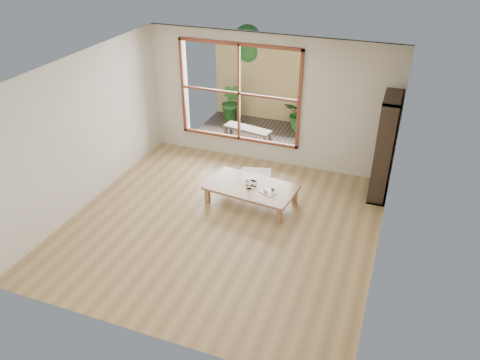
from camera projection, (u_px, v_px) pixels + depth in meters
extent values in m
plane|color=tan|center=(222.00, 224.00, 7.83)|extent=(5.00, 5.00, 0.00)
cube|color=#A4754F|center=(251.00, 187.00, 8.24)|extent=(1.63, 1.04, 0.05)
cube|color=#A4754F|center=(208.00, 196.00, 8.33)|extent=(0.09, 0.09, 0.29)
cube|color=#A4754F|center=(227.00, 178.00, 8.88)|extent=(0.09, 0.09, 0.29)
cube|color=#A4754F|center=(279.00, 216.00, 7.78)|extent=(0.09, 0.09, 0.29)
cube|color=#A4754F|center=(295.00, 195.00, 8.33)|extent=(0.09, 0.09, 0.29)
cube|color=beige|center=(256.00, 177.00, 9.12)|extent=(0.72, 0.72, 0.09)
cube|color=#30251A|center=(385.00, 148.00, 8.18)|extent=(0.30, 0.85, 1.89)
cylinder|color=silver|center=(249.00, 185.00, 8.13)|extent=(0.08, 0.08, 0.15)
cylinder|color=silver|center=(255.00, 184.00, 8.21)|extent=(0.07, 0.07, 0.10)
cylinder|color=silver|center=(252.00, 183.00, 8.25)|extent=(0.07, 0.07, 0.09)
cylinder|color=silver|center=(247.00, 183.00, 8.24)|extent=(0.07, 0.07, 0.09)
cube|color=white|center=(268.00, 192.00, 8.04)|extent=(0.32, 0.27, 0.02)
sphere|color=#396528|center=(273.00, 190.00, 8.03)|extent=(0.07, 0.07, 0.07)
cube|color=#C86C2F|center=(266.00, 192.00, 8.01)|extent=(0.06, 0.05, 0.02)
cube|color=beige|center=(265.00, 190.00, 8.08)|extent=(0.07, 0.06, 0.02)
cylinder|color=silver|center=(269.00, 193.00, 7.98)|extent=(0.15, 0.06, 0.01)
cube|color=#3D342C|center=(256.00, 135.00, 10.89)|extent=(2.80, 2.00, 0.05)
cube|color=#30251A|center=(248.00, 129.00, 10.35)|extent=(1.13, 0.51, 0.05)
cube|color=#30251A|center=(226.00, 133.00, 10.57)|extent=(0.07, 0.07, 0.30)
cube|color=#30251A|center=(231.00, 129.00, 10.75)|extent=(0.07, 0.07, 0.30)
cube|color=#30251A|center=(265.00, 143.00, 10.12)|extent=(0.07, 0.07, 0.30)
cube|color=#30251A|center=(270.00, 139.00, 10.30)|extent=(0.07, 0.07, 0.30)
cube|color=tan|center=(270.00, 85.00, 11.24)|extent=(2.80, 0.06, 1.80)
imported|color=#235820|center=(301.00, 113.00, 10.86)|extent=(0.80, 0.71, 0.84)
imported|color=#235820|center=(232.00, 102.00, 11.33)|extent=(0.63, 0.56, 0.96)
cylinder|color=#4C3D2D|center=(247.00, 82.00, 11.75)|extent=(0.14, 0.14, 1.60)
sphere|color=#235820|center=(252.00, 48.00, 11.28)|extent=(0.84, 0.84, 0.84)
sphere|color=#235820|center=(243.00, 54.00, 11.53)|extent=(0.70, 0.70, 0.70)
sphere|color=#235820|center=(247.00, 38.00, 11.10)|extent=(0.64, 0.64, 0.64)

